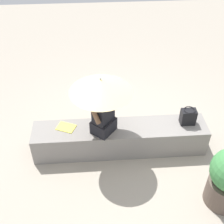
# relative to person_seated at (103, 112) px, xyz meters

# --- Properties ---
(ground_plane) EXTENTS (14.00, 14.00, 0.00)m
(ground_plane) POSITION_rel_person_seated_xyz_m (0.26, 0.05, -0.86)
(ground_plane) COLOR #9E9384
(stone_bench) EXTENTS (2.77, 0.51, 0.47)m
(stone_bench) POSITION_rel_person_seated_xyz_m (0.26, 0.05, -0.63)
(stone_bench) COLOR gray
(stone_bench) RESTS_ON ground
(person_seated) EXTENTS (0.45, 0.49, 0.90)m
(person_seated) POSITION_rel_person_seated_xyz_m (0.00, 0.00, 0.00)
(person_seated) COLOR black
(person_seated) RESTS_ON stone_bench
(parasol) EXTENTS (0.88, 0.88, 1.03)m
(parasol) POSITION_rel_person_seated_xyz_m (-0.03, -0.07, 0.51)
(parasol) COLOR #B7B7BC
(parasol) RESTS_ON stone_bench
(handbag_black) EXTENTS (0.23, 0.18, 0.28)m
(handbag_black) POSITION_rel_person_seated_xyz_m (1.34, 0.09, -0.25)
(handbag_black) COLOR black
(handbag_black) RESTS_ON stone_bench
(magazine) EXTENTS (0.34, 0.29, 0.01)m
(magazine) POSITION_rel_person_seated_xyz_m (-0.59, 0.12, -0.38)
(magazine) COLOR #EAE04C
(magazine) RESTS_ON stone_bench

